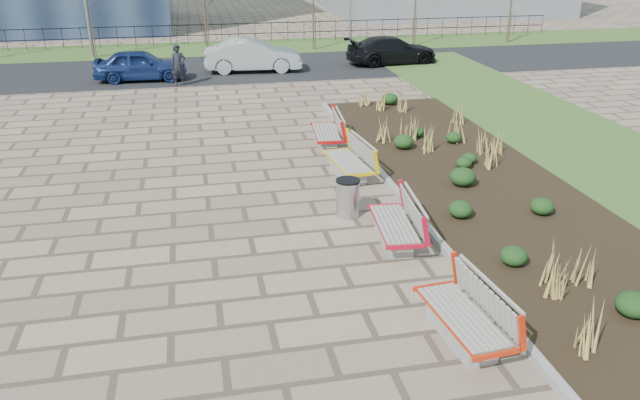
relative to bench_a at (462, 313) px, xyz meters
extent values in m
plane|color=#87725D|center=(-3.00, 1.11, -0.50)|extent=(120.00, 120.00, 0.00)
cube|color=black|center=(3.25, 6.11, -0.45)|extent=(4.50, 18.00, 0.10)
cube|color=gray|center=(0.92, 6.11, -0.42)|extent=(0.16, 18.00, 0.15)
cube|color=#33511E|center=(-3.00, 29.11, -0.48)|extent=(80.00, 5.00, 0.04)
cube|color=black|center=(-3.00, 23.11, -0.49)|extent=(80.00, 7.00, 0.02)
cylinder|color=#B2B2B7|center=(-0.64, 5.08, -0.05)|extent=(0.54, 0.54, 0.90)
imported|color=black|center=(-4.50, 19.76, 0.40)|extent=(0.69, 0.48, 1.79)
imported|color=navy|center=(-6.18, 21.23, 0.21)|extent=(4.11, 1.81, 1.37)
imported|color=#93969A|center=(-1.01, 22.18, 0.27)|extent=(4.70, 1.97, 1.51)
imported|color=black|center=(6.09, 22.72, 0.20)|extent=(4.84, 2.40, 1.35)
camera|label=1|loc=(-3.99, -7.89, 5.66)|focal=35.00mm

